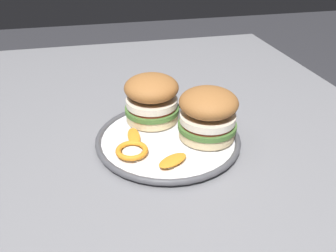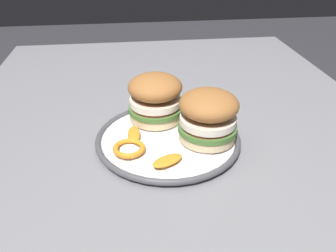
{
  "view_description": "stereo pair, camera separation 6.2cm",
  "coord_description": "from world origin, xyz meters",
  "px_view_note": "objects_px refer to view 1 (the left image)",
  "views": [
    {
      "loc": [
        -0.63,
        0.16,
        1.15
      ],
      "look_at": [
        -0.05,
        0.02,
        0.8
      ],
      "focal_mm": 37.23,
      "sensor_mm": 36.0,
      "label": 1
    },
    {
      "loc": [
        -0.65,
        0.1,
        1.15
      ],
      "look_at": [
        -0.05,
        0.02,
        0.8
      ],
      "focal_mm": 37.23,
      "sensor_mm": 36.0,
      "label": 2
    }
  ],
  "objects_px": {
    "sandwich_half_left": "(152,98)",
    "sandwich_half_right": "(208,113)",
    "dinner_plate": "(168,139)",
    "dining_table": "(172,164)"
  },
  "relations": [
    {
      "from": "dining_table",
      "to": "dinner_plate",
      "type": "bearing_deg",
      "value": 158.48
    },
    {
      "from": "dining_table",
      "to": "dinner_plate",
      "type": "xyz_separation_m",
      "value": [
        -0.05,
        0.02,
        0.11
      ]
    },
    {
      "from": "sandwich_half_left",
      "to": "sandwich_half_right",
      "type": "bearing_deg",
      "value": -134.59
    },
    {
      "from": "sandwich_half_right",
      "to": "dining_table",
      "type": "bearing_deg",
      "value": 37.17
    },
    {
      "from": "dinner_plate",
      "to": "sandwich_half_left",
      "type": "distance_m",
      "value": 0.1
    },
    {
      "from": "sandwich_half_left",
      "to": "sandwich_half_right",
      "type": "relative_size",
      "value": 1.01
    },
    {
      "from": "dinner_plate",
      "to": "sandwich_half_left",
      "type": "relative_size",
      "value": 1.8
    },
    {
      "from": "dinner_plate",
      "to": "sandwich_half_right",
      "type": "bearing_deg",
      "value": -102.47
    },
    {
      "from": "sandwich_half_right",
      "to": "sandwich_half_left",
      "type": "bearing_deg",
      "value": 45.41
    },
    {
      "from": "sandwich_half_left",
      "to": "sandwich_half_right",
      "type": "height_order",
      "value": "same"
    }
  ]
}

